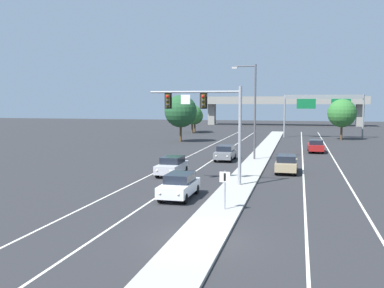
# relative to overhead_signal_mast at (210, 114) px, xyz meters

# --- Properties ---
(ground_plane) EXTENTS (260.00, 260.00, 0.00)m
(ground_plane) POSITION_rel_overhead_signal_mast_xyz_m (2.12, -12.95, -5.32)
(ground_plane) COLOR #28282B
(median_island) EXTENTS (2.40, 110.00, 0.15)m
(median_island) POSITION_rel_overhead_signal_mast_xyz_m (2.12, 5.05, -5.24)
(median_island) COLOR #9E9B93
(median_island) RESTS_ON ground
(lane_stripe_oncoming_center) EXTENTS (0.14, 100.00, 0.01)m
(lane_stripe_oncoming_center) POSITION_rel_overhead_signal_mast_xyz_m (-2.58, 12.05, -5.31)
(lane_stripe_oncoming_center) COLOR silver
(lane_stripe_oncoming_center) RESTS_ON ground
(lane_stripe_receding_center) EXTENTS (0.14, 100.00, 0.01)m
(lane_stripe_receding_center) POSITION_rel_overhead_signal_mast_xyz_m (6.82, 12.05, -5.31)
(lane_stripe_receding_center) COLOR silver
(lane_stripe_receding_center) RESTS_ON ground
(edge_stripe_left) EXTENTS (0.14, 100.00, 0.01)m
(edge_stripe_left) POSITION_rel_overhead_signal_mast_xyz_m (-5.88, 12.05, -5.31)
(edge_stripe_left) COLOR silver
(edge_stripe_left) RESTS_ON ground
(edge_stripe_right) EXTENTS (0.14, 100.00, 0.01)m
(edge_stripe_right) POSITION_rel_overhead_signal_mast_xyz_m (10.12, 12.05, -5.31)
(edge_stripe_right) COLOR silver
(edge_stripe_right) RESTS_ON ground
(overhead_signal_mast) EXTENTS (6.93, 0.44, 7.20)m
(overhead_signal_mast) POSITION_rel_overhead_signal_mast_xyz_m (0.00, 0.00, 0.00)
(overhead_signal_mast) COLOR gray
(overhead_signal_mast) RESTS_ON median_island
(median_sign_post) EXTENTS (0.60, 0.10, 2.20)m
(median_sign_post) POSITION_rel_overhead_signal_mast_xyz_m (2.37, -7.60, -3.73)
(median_sign_post) COLOR gray
(median_sign_post) RESTS_ON median_island
(street_lamp_median) EXTENTS (2.58, 0.28, 10.00)m
(street_lamp_median) POSITION_rel_overhead_signal_mast_xyz_m (1.58, 14.86, 0.48)
(street_lamp_median) COLOR #4C4C51
(street_lamp_median) RESTS_ON median_island
(car_oncoming_white) EXTENTS (1.85, 4.48, 1.58)m
(car_oncoming_white) POSITION_rel_overhead_signal_mast_xyz_m (-1.10, -4.69, -4.50)
(car_oncoming_white) COLOR silver
(car_oncoming_white) RESTS_ON ground
(car_oncoming_silver) EXTENTS (1.86, 4.48, 1.58)m
(car_oncoming_silver) POSITION_rel_overhead_signal_mast_xyz_m (-4.06, 3.72, -4.50)
(car_oncoming_silver) COLOR #B7B7BC
(car_oncoming_silver) RESTS_ON ground
(car_oncoming_grey) EXTENTS (1.83, 4.48, 1.58)m
(car_oncoming_grey) POSITION_rel_overhead_signal_mast_xyz_m (-1.21, 14.16, -4.50)
(car_oncoming_grey) COLOR slate
(car_oncoming_grey) RESTS_ON ground
(car_receding_tan) EXTENTS (1.86, 4.48, 1.58)m
(car_receding_tan) POSITION_rel_overhead_signal_mast_xyz_m (5.36, 7.32, -4.50)
(car_receding_tan) COLOR tan
(car_receding_tan) RESTS_ON ground
(car_receding_red) EXTENTS (1.89, 4.50, 1.58)m
(car_receding_red) POSITION_rel_overhead_signal_mast_xyz_m (8.40, 24.25, -4.50)
(car_receding_red) COLOR maroon
(car_receding_red) RESTS_ON ground
(highway_sign_gantry) EXTENTS (13.28, 0.42, 7.50)m
(highway_sign_gantry) POSITION_rel_overhead_signal_mast_xyz_m (10.32, 47.02, 0.85)
(highway_sign_gantry) COLOR gray
(highway_sign_gantry) RESTS_ON ground
(overpass_bridge) EXTENTS (42.40, 6.40, 7.65)m
(overpass_bridge) POSITION_rel_overhead_signal_mast_xyz_m (2.12, 86.92, 0.47)
(overpass_bridge) COLOR gray
(overpass_bridge) RESTS_ON ground
(tree_far_left_b) EXTENTS (3.50, 3.50, 5.07)m
(tree_far_left_b) POSITION_rel_overhead_signal_mast_xyz_m (-14.84, 57.20, -2.01)
(tree_far_left_b) COLOR #4C3823
(tree_far_left_b) RESTS_ON ground
(tree_far_left_a) EXTENTS (3.92, 3.92, 5.68)m
(tree_far_left_a) POSITION_rel_overhead_signal_mast_xyz_m (-14.36, 52.99, -1.61)
(tree_far_left_a) COLOR #4C3823
(tree_far_left_a) RESTS_ON ground
(tree_far_left_c) EXTENTS (5.05, 5.05, 7.31)m
(tree_far_left_c) POSITION_rel_overhead_signal_mast_xyz_m (-11.58, 34.15, -0.55)
(tree_far_left_c) COLOR #4C3823
(tree_far_left_c) RESTS_ON ground
(tree_far_right_c) EXTENTS (4.64, 4.64, 6.71)m
(tree_far_right_c) POSITION_rel_overhead_signal_mast_xyz_m (13.13, 43.90, -0.93)
(tree_far_right_c) COLOR #4C3823
(tree_far_right_c) RESTS_ON ground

